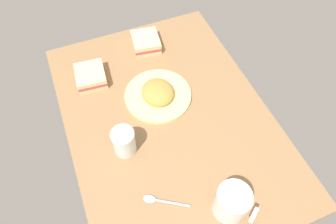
% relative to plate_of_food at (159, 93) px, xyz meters
% --- Properties ---
extents(tabletop, '(0.90, 0.64, 0.02)m').
position_rel_plate_of_food_xyz_m(tabletop, '(-0.09, 0.00, -0.02)').
color(tabletop, '#936D47').
rests_on(tabletop, ground).
extents(plate_of_food, '(0.23, 0.23, 0.05)m').
position_rel_plate_of_food_xyz_m(plate_of_food, '(0.00, 0.00, 0.00)').
color(plate_of_food, '#EAE58C').
rests_on(plate_of_food, tabletop).
extents(coffee_mug_black, '(0.11, 0.10, 0.10)m').
position_rel_plate_of_food_xyz_m(coffee_mug_black, '(-0.43, -0.04, 0.04)').
color(coffee_mug_black, white).
rests_on(coffee_mug_black, tabletop).
extents(sandwich_main, '(0.12, 0.11, 0.04)m').
position_rel_plate_of_food_xyz_m(sandwich_main, '(0.15, 0.20, 0.01)').
color(sandwich_main, beige).
rests_on(sandwich_main, tabletop).
extents(sandwich_side, '(0.12, 0.11, 0.04)m').
position_rel_plate_of_food_xyz_m(sandwich_side, '(0.24, -0.04, 0.01)').
color(sandwich_side, beige).
rests_on(sandwich_side, tabletop).
extents(glass_of_milk, '(0.07, 0.07, 0.09)m').
position_rel_plate_of_food_xyz_m(glass_of_milk, '(-0.15, 0.17, 0.03)').
color(glass_of_milk, silver).
rests_on(glass_of_milk, tabletop).
extents(spoon, '(0.08, 0.12, 0.01)m').
position_rel_plate_of_food_xyz_m(spoon, '(-0.34, 0.13, -0.01)').
color(spoon, silver).
rests_on(spoon, tabletop).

